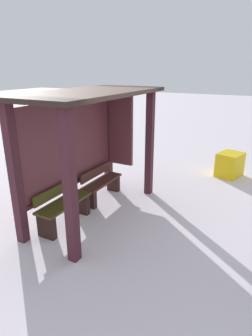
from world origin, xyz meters
The scene contains 5 objects.
ground_plane centered at (0.00, 0.00, 0.00)m, with size 60.00×60.00×0.00m, color white.
bus_shelter centered at (0.11, 0.21, 1.75)m, with size 3.33×1.55×2.48m.
bench_left_inside centered at (-0.66, 0.28, 0.35)m, with size 1.22×0.41×0.76m.
bench_center_inside centered at (0.66, 0.28, 0.34)m, with size 1.22×0.36×0.72m.
grit_bin centered at (3.56, -2.09, 0.33)m, with size 0.70×0.56×0.66m, color yellow.
Camera 1 is at (-4.44, -3.06, 2.87)m, focal length 30.59 mm.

